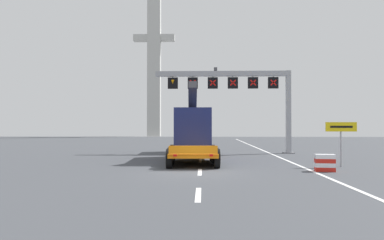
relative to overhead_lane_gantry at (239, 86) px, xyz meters
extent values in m
plane|color=#424449|center=(-3.56, -12.53, -5.84)|extent=(112.00, 112.00, 0.00)
cube|color=silver|center=(-3.30, -18.53, -5.83)|extent=(0.20, 2.60, 0.01)
cube|color=silver|center=(-3.30, -12.60, -5.83)|extent=(0.20, 2.60, 0.01)
cube|color=silver|center=(-3.30, -6.67, -5.83)|extent=(0.20, 2.60, 0.01)
cube|color=silver|center=(-3.30, -0.75, -5.83)|extent=(0.20, 2.60, 0.01)
cube|color=silver|center=(-3.30, 5.18, -5.83)|extent=(0.20, 2.60, 0.01)
cube|color=silver|center=(-3.30, 11.11, -5.83)|extent=(0.20, 2.60, 0.01)
cube|color=silver|center=(-3.30, 17.03, -5.83)|extent=(0.20, 2.60, 0.01)
cube|color=silver|center=(-3.30, 22.96, -5.83)|extent=(0.20, 2.60, 0.01)
cube|color=silver|center=(-3.30, 28.88, -5.83)|extent=(0.20, 2.60, 0.01)
cube|color=silver|center=(-3.30, 34.81, -5.83)|extent=(0.20, 2.60, 0.01)
cube|color=silver|center=(-3.30, 40.74, -5.83)|extent=(0.20, 2.60, 0.01)
cube|color=silver|center=(-3.30, 46.66, -5.83)|extent=(0.20, 2.60, 0.01)
cube|color=silver|center=(-3.30, 52.59, -5.83)|extent=(0.20, 2.60, 0.01)
cube|color=silver|center=(2.64, -0.53, -5.83)|extent=(0.20, 63.00, 0.01)
cube|color=#9EA0A5|center=(4.30, 0.00, -2.24)|extent=(0.40, 0.40, 7.19)
cube|color=slate|center=(4.30, 0.00, -5.80)|extent=(0.90, 0.90, 0.08)
cube|color=#9EA0A5|center=(-1.40, 0.00, 1.10)|extent=(11.79, 0.44, 0.44)
cube|color=#4C4C51|center=(-2.03, 0.00, 1.50)|extent=(0.28, 0.40, 0.28)
cube|color=black|center=(2.98, 0.00, 0.29)|extent=(0.88, 0.24, 0.98)
cube|color=#9EA0A5|center=(2.98, 0.00, 0.83)|extent=(0.08, 0.08, 0.16)
cube|color=red|center=(2.98, -0.13, 0.29)|extent=(0.54, 0.02, 0.54)
cube|color=red|center=(2.98, -0.13, 0.29)|extent=(0.54, 0.02, 0.54)
cube|color=black|center=(1.23, 0.00, 0.29)|extent=(0.88, 0.24, 0.98)
cube|color=#9EA0A5|center=(1.23, 0.00, 0.83)|extent=(0.08, 0.08, 0.16)
cube|color=red|center=(1.23, -0.13, 0.29)|extent=(0.54, 0.02, 0.54)
cube|color=red|center=(1.23, -0.13, 0.29)|extent=(0.54, 0.02, 0.54)
cube|color=black|center=(-0.52, 0.00, 0.29)|extent=(0.88, 0.24, 0.98)
cube|color=#9EA0A5|center=(-0.52, 0.00, 0.83)|extent=(0.08, 0.08, 0.16)
cube|color=red|center=(-0.52, -0.13, 0.29)|extent=(0.54, 0.02, 0.54)
cube|color=red|center=(-0.52, -0.13, 0.29)|extent=(0.54, 0.02, 0.54)
cube|color=black|center=(-2.28, 0.00, 0.29)|extent=(0.88, 0.24, 0.98)
cube|color=#9EA0A5|center=(-2.28, 0.00, 0.83)|extent=(0.08, 0.08, 0.16)
cube|color=red|center=(-2.28, -0.13, 0.29)|extent=(0.54, 0.02, 0.54)
cube|color=red|center=(-2.28, -0.13, 0.29)|extent=(0.54, 0.02, 0.54)
cube|color=black|center=(-4.03, 0.00, 0.29)|extent=(0.88, 0.24, 0.98)
cube|color=#9EA0A5|center=(-4.03, 0.00, 0.83)|extent=(0.08, 0.08, 0.16)
cube|color=red|center=(-4.03, -0.13, 0.29)|extent=(0.54, 0.02, 0.54)
cube|color=red|center=(-4.03, -0.13, 0.29)|extent=(0.54, 0.02, 0.54)
cube|color=black|center=(-5.78, 0.00, 0.29)|extent=(0.88, 0.24, 0.98)
cube|color=#9EA0A5|center=(-5.78, 0.00, 0.83)|extent=(0.08, 0.08, 0.16)
cone|color=orange|center=(-5.78, -0.13, 0.39)|extent=(0.32, 0.32, 0.34)
cube|color=orange|center=(-3.86, -6.46, -5.11)|extent=(3.18, 10.50, 0.24)
cube|color=orange|center=(-3.67, -11.73, -4.74)|extent=(2.66, 0.18, 0.44)
cylinder|color=black|center=(-5.05, -11.00, -5.29)|extent=(0.36, 1.11, 1.10)
cylinder|color=black|center=(-2.35, -10.90, -5.29)|extent=(0.36, 1.11, 1.10)
cylinder|color=black|center=(-5.08, -9.95, -5.29)|extent=(0.36, 1.11, 1.10)
cylinder|color=black|center=(-2.39, -9.85, -5.29)|extent=(0.36, 1.11, 1.10)
cylinder|color=black|center=(-5.12, -8.90, -5.29)|extent=(0.36, 1.11, 1.10)
cylinder|color=black|center=(-2.43, -8.80, -5.29)|extent=(0.36, 1.11, 1.10)
cylinder|color=black|center=(-5.16, -7.86, -5.29)|extent=(0.36, 1.11, 1.10)
cylinder|color=black|center=(-2.46, -7.76, -5.29)|extent=(0.36, 1.11, 1.10)
cylinder|color=black|center=(-5.20, -6.81, -5.29)|extent=(0.36, 1.11, 1.10)
cylinder|color=black|center=(-2.50, -6.71, -5.29)|extent=(0.36, 1.11, 1.10)
cube|color=silver|center=(-4.13, 0.64, -3.74)|extent=(2.69, 3.29, 3.10)
cube|color=black|center=(-4.13, 0.64, -3.04)|extent=(2.72, 3.31, 0.60)
cylinder|color=black|center=(-5.44, 1.47, -5.29)|extent=(0.38, 1.11, 1.10)
cylinder|color=black|center=(-2.87, 1.57, -5.29)|extent=(0.38, 1.11, 1.10)
cylinder|color=black|center=(-5.37, -0.53, -5.29)|extent=(0.38, 1.11, 1.10)
cylinder|color=black|center=(-2.80, -0.43, -5.29)|extent=(0.38, 1.11, 1.10)
cube|color=navy|center=(-3.88, -6.06, -3.64)|extent=(2.59, 5.80, 2.70)
cube|color=#2D2D33|center=(-3.85, -6.91, -1.69)|extent=(0.67, 2.96, 2.29)
cube|color=red|center=(-4.65, -11.81, -5.04)|extent=(0.20, 0.07, 0.12)
cube|color=red|center=(-2.69, -11.74, -5.04)|extent=(0.20, 0.07, 0.12)
cylinder|color=#9EA0A5|center=(4.92, -10.02, -4.53)|extent=(0.10, 0.10, 2.61)
cube|color=yellow|center=(4.92, -10.08, -3.50)|extent=(1.79, 0.06, 0.55)
cube|color=black|center=(4.92, -10.11, -3.50)|extent=(1.29, 0.01, 0.12)
cube|color=red|center=(3.27, -12.12, -5.73)|extent=(1.06, 0.63, 0.23)
cube|color=white|center=(3.27, -12.12, -5.50)|extent=(1.06, 0.63, 0.22)
cube|color=red|center=(3.27, -12.12, -5.28)|extent=(1.06, 0.63, 0.23)
cube|color=white|center=(3.27, -12.12, -5.05)|extent=(1.06, 0.63, 0.23)
cube|color=#B7B7B2|center=(-13.80, 45.65, 11.48)|extent=(2.80, 2.00, 34.65)
cube|color=#B7B7B2|center=(-13.80, 45.65, 15.64)|extent=(9.00, 1.60, 1.40)
camera|label=1|loc=(-3.13, -30.91, -3.41)|focal=33.07mm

